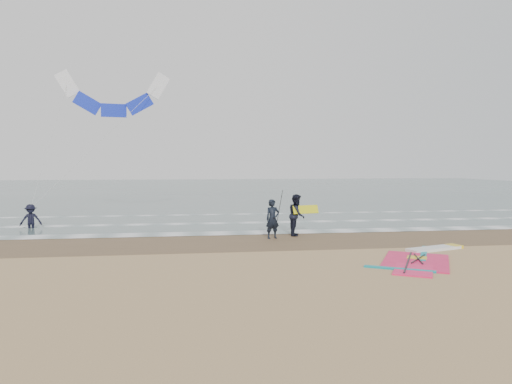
{
  "coord_description": "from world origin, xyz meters",
  "views": [
    {
      "loc": [
        -3.26,
        -13.58,
        3.34
      ],
      "look_at": [
        -0.69,
        5.0,
        2.2
      ],
      "focal_mm": 32.0,
      "sensor_mm": 36.0,
      "label": 1
    }
  ],
  "objects": [
    {
      "name": "ground",
      "position": [
        0.0,
        0.0,
        0.0
      ],
      "size": [
        120.0,
        120.0,
        0.0
      ],
      "primitive_type": "plane",
      "color": "tan",
      "rests_on": "ground"
    },
    {
      "name": "sea_water",
      "position": [
        0.0,
        48.0,
        0.01
      ],
      "size": [
        120.0,
        80.0,
        0.02
      ],
      "primitive_type": "cube",
      "color": "#47605E",
      "rests_on": "ground"
    },
    {
      "name": "wet_sand_band",
      "position": [
        0.0,
        6.0,
        0.0
      ],
      "size": [
        120.0,
        5.0,
        0.01
      ],
      "primitive_type": "cube",
      "color": "brown",
      "rests_on": "ground"
    },
    {
      "name": "foam_waterline",
      "position": [
        0.0,
        10.44,
        0.03
      ],
      "size": [
        120.0,
        9.15,
        0.02
      ],
      "color": "white",
      "rests_on": "ground"
    },
    {
      "name": "windsurf_rig",
      "position": [
        4.8,
        1.47,
        0.03
      ],
      "size": [
        5.16,
        4.88,
        0.12
      ],
      "color": "white",
      "rests_on": "ground"
    },
    {
      "name": "person_standing",
      "position": [
        0.26,
        6.46,
        0.89
      ],
      "size": [
        0.73,
        0.57,
        1.77
      ],
      "primitive_type": "imported",
      "rotation": [
        0.0,
        0.0,
        0.24
      ],
      "color": "black",
      "rests_on": "ground"
    },
    {
      "name": "person_walking",
      "position": [
        1.54,
        7.19,
        0.97
      ],
      "size": [
        0.98,
        1.12,
        1.94
      ],
      "primitive_type": "imported",
      "rotation": [
        0.0,
        0.0,
        1.27
      ],
      "color": "black",
      "rests_on": "ground"
    },
    {
      "name": "person_wading",
      "position": [
        -11.61,
        11.27,
        0.81
      ],
      "size": [
        1.16,
        0.83,
        1.63
      ],
      "primitive_type": "imported",
      "rotation": [
        0.0,
        0.0,
        0.24
      ],
      "color": "black",
      "rests_on": "ground"
    },
    {
      "name": "held_pole",
      "position": [
        0.56,
        6.46,
        1.3
      ],
      "size": [
        0.17,
        0.86,
        1.82
      ],
      "color": "black",
      "rests_on": "ground"
    },
    {
      "name": "carried_kiteboard",
      "position": [
        1.94,
        7.09,
        1.23
      ],
      "size": [
        1.3,
        0.51,
        0.39
      ],
      "color": "yellow",
      "rests_on": "ground"
    },
    {
      "name": "surf_kite",
      "position": [
        -8.01,
        15.23,
        7.37
      ],
      "size": [
        7.01,
        4.2,
        7.94
      ],
      "color": "white",
      "rests_on": "ground"
    }
  ]
}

